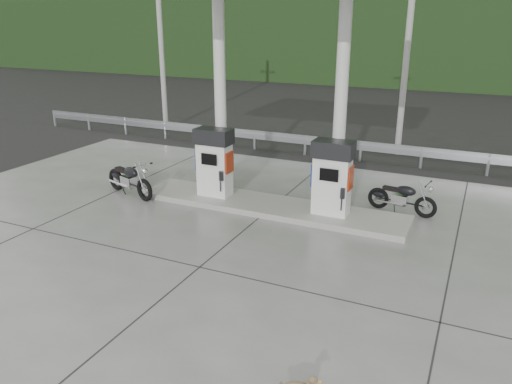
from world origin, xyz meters
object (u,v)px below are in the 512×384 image
at_px(gas_pump_right, 332,178).
at_px(motorcycle_left, 129,180).
at_px(gas_pump_left, 214,162).
at_px(motorcycle_right, 402,198).

relative_size(gas_pump_right, motorcycle_left, 0.97).
bearing_deg(motorcycle_left, gas_pump_left, 33.19).
height_order(gas_pump_right, motorcycle_left, gas_pump_right).
distance_m(gas_pump_left, motorcycle_right, 4.88).
distance_m(gas_pump_left, motorcycle_left, 2.49).
xyz_separation_m(gas_pump_left, motorcycle_left, (-2.33, -0.64, -0.61)).
xyz_separation_m(motorcycle_left, motorcycle_right, (7.02, 1.79, -0.05)).
bearing_deg(gas_pump_left, motorcycle_left, -164.62).
distance_m(motorcycle_left, motorcycle_right, 7.25).
relative_size(gas_pump_left, motorcycle_right, 1.10).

